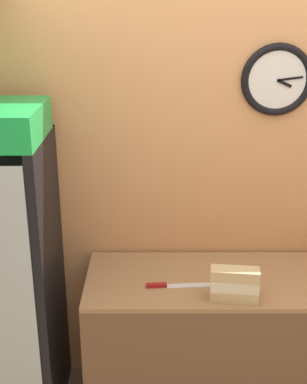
% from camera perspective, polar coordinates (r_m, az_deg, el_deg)
% --- Properties ---
extents(wall_back, '(5.20, 0.10, 2.70)m').
position_cam_1_polar(wall_back, '(3.28, 8.25, 1.12)').
color(wall_back, tan).
rests_on(wall_back, ground_plane).
extents(prep_counter, '(1.73, 0.64, 0.90)m').
position_cam_1_polar(prep_counter, '(3.38, 8.28, -15.67)').
color(prep_counter, brown).
rests_on(prep_counter, ground_plane).
extents(sandwich_stack_bottom, '(0.26, 0.12, 0.06)m').
position_cam_1_polar(sandwich_stack_bottom, '(2.92, 8.43, -10.77)').
color(sandwich_stack_bottom, tan).
rests_on(sandwich_stack_bottom, prep_counter).
extents(sandwich_stack_middle, '(0.26, 0.11, 0.06)m').
position_cam_1_polar(sandwich_stack_middle, '(2.89, 8.50, -9.73)').
color(sandwich_stack_middle, beige).
rests_on(sandwich_stack_middle, sandwich_stack_bottom).
extents(sandwich_stack_top, '(0.26, 0.12, 0.06)m').
position_cam_1_polar(sandwich_stack_top, '(2.86, 8.56, -8.67)').
color(sandwich_stack_top, tan).
rests_on(sandwich_stack_top, sandwich_stack_middle).
extents(chefs_knife, '(0.36, 0.06, 0.02)m').
position_cam_1_polar(chefs_knife, '(3.02, 1.56, -9.92)').
color(chefs_knife, silver).
rests_on(chefs_knife, prep_counter).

